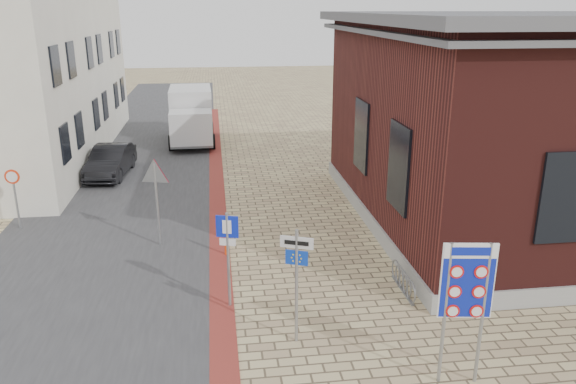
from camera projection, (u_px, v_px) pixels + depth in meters
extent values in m
plane|color=tan|center=(317.00, 347.00, 12.09)|extent=(120.00, 120.00, 0.00)
cube|color=#38383A|center=(139.00, 168.00, 25.52)|extent=(7.00, 60.00, 0.02)
cube|color=maroon|center=(217.00, 200.00, 21.25)|extent=(0.60, 40.00, 0.02)
cube|color=gray|center=(533.00, 208.00, 19.73)|extent=(12.15, 12.15, 0.50)
cube|color=#471917|center=(546.00, 116.00, 18.71)|extent=(12.00, 12.00, 6.00)
cube|color=#535358|center=(560.00, 18.00, 17.72)|extent=(13.00, 13.00, 0.30)
cube|color=#535358|center=(559.00, 31.00, 17.85)|extent=(12.70, 12.70, 0.15)
cube|color=black|center=(399.00, 167.00, 15.35)|extent=(0.12, 1.60, 2.40)
cube|color=black|center=(362.00, 136.00, 19.12)|extent=(0.12, 1.60, 2.40)
cube|color=black|center=(568.00, 198.00, 12.89)|extent=(1.40, 0.12, 2.20)
cube|color=black|center=(65.00, 143.00, 20.63)|extent=(0.10, 1.10, 1.40)
cube|color=black|center=(79.00, 130.00, 22.89)|extent=(0.10, 1.10, 1.40)
cube|color=black|center=(55.00, 66.00, 19.75)|extent=(0.10, 1.10, 1.40)
cube|color=black|center=(71.00, 60.00, 22.01)|extent=(0.10, 1.10, 1.40)
cube|color=silver|center=(18.00, 65.00, 26.27)|extent=(7.00, 6.00, 8.80)
cube|color=black|center=(96.00, 114.00, 26.27)|extent=(0.10, 1.10, 1.40)
cube|color=black|center=(105.00, 106.00, 28.53)|extent=(0.10, 1.10, 1.40)
cube|color=black|center=(89.00, 53.00, 25.39)|extent=(0.10, 1.10, 1.40)
cube|color=black|center=(99.00, 49.00, 27.65)|extent=(0.10, 1.10, 1.40)
cube|color=silver|center=(53.00, 62.00, 32.04)|extent=(7.00, 6.00, 8.00)
cube|color=black|center=(116.00, 95.00, 31.92)|extent=(0.10, 1.10, 1.40)
cube|color=black|center=(122.00, 89.00, 34.18)|extent=(0.10, 1.10, 1.40)
cube|color=black|center=(111.00, 44.00, 31.04)|extent=(0.10, 1.10, 1.40)
cube|color=black|center=(118.00, 42.00, 33.30)|extent=(0.10, 1.10, 1.40)
torus|color=slate|center=(411.00, 292.00, 13.84)|extent=(0.04, 0.60, 0.60)
torus|color=slate|center=(407.00, 286.00, 14.12)|extent=(0.04, 0.60, 0.60)
torus|color=slate|center=(403.00, 281.00, 14.41)|extent=(0.04, 0.60, 0.60)
torus|color=slate|center=(399.00, 276.00, 14.69)|extent=(0.04, 0.60, 0.60)
torus|color=slate|center=(396.00, 270.00, 14.97)|extent=(0.04, 0.60, 0.60)
cube|color=slate|center=(402.00, 290.00, 14.49)|extent=(0.08, 1.60, 0.04)
imported|color=black|center=(111.00, 161.00, 24.17)|extent=(1.75, 4.08, 1.31)
cube|color=slate|center=(192.00, 135.00, 30.12)|extent=(2.21, 5.42, 0.25)
cube|color=white|center=(191.00, 127.00, 28.10)|extent=(2.13, 1.74, 1.59)
cube|color=black|center=(191.00, 124.00, 27.31)|extent=(1.89, 0.12, 0.80)
cube|color=white|center=(191.00, 108.00, 30.56)|extent=(2.27, 3.63, 2.19)
cylinder|color=black|center=(171.00, 143.00, 28.49)|extent=(0.27, 0.80, 0.80)
cylinder|color=black|center=(213.00, 141.00, 28.80)|extent=(0.27, 0.80, 0.80)
cylinder|color=black|center=(174.00, 130.00, 31.48)|extent=(0.27, 0.80, 0.80)
cylinder|color=black|center=(211.00, 129.00, 31.79)|extent=(0.27, 0.80, 0.80)
cylinder|color=gray|center=(445.00, 315.00, 10.54)|extent=(0.07, 0.07, 2.94)
cylinder|color=gray|center=(482.00, 315.00, 10.53)|extent=(0.07, 0.07, 2.94)
cube|color=white|center=(467.00, 281.00, 10.31)|extent=(1.00, 0.19, 1.51)
cube|color=#0D1EA6|center=(467.00, 281.00, 10.31)|extent=(0.96, 0.19, 1.47)
cube|color=white|center=(471.00, 251.00, 10.12)|extent=(0.96, 0.19, 0.28)
cylinder|color=gray|center=(297.00, 287.00, 11.91)|extent=(0.07, 0.07, 2.62)
cube|color=silver|center=(297.00, 243.00, 11.59)|extent=(0.67, 0.30, 0.25)
cube|color=#0F38B7|center=(297.00, 258.00, 11.70)|extent=(0.46, 0.22, 0.32)
cylinder|color=gray|center=(228.00, 261.00, 13.37)|extent=(0.07, 0.07, 2.43)
cube|color=#0F23BA|center=(227.00, 227.00, 13.09)|extent=(0.52, 0.19, 0.54)
cube|color=white|center=(228.00, 242.00, 13.21)|extent=(0.38, 0.15, 0.18)
cylinder|color=gray|center=(157.00, 205.00, 16.85)|extent=(0.07, 0.07, 2.61)
cylinder|color=gray|center=(16.00, 200.00, 18.24)|extent=(0.07, 0.07, 2.03)
cylinder|color=red|center=(12.00, 177.00, 17.99)|extent=(0.48, 0.06, 0.48)
cylinder|color=#F94A0D|center=(226.00, 239.00, 16.41)|extent=(0.12, 0.12, 1.04)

